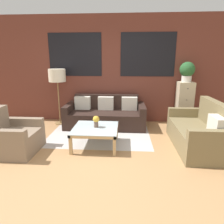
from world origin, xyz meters
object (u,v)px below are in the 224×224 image
(couch_dark, at_px, (105,115))
(floor_lamp, at_px, (57,77))
(potted_plant, at_px, (187,71))
(armchair_corner, at_px, (13,138))
(drawer_cabinet, at_px, (184,104))
(settee_vintage, at_px, (199,133))
(flower_vase, at_px, (96,121))
(coffee_table, at_px, (95,130))

(couch_dark, bearing_deg, floor_lamp, 175.31)
(potted_plant, bearing_deg, floor_lamp, -178.05)
(couch_dark, bearing_deg, armchair_corner, -133.72)
(drawer_cabinet, bearing_deg, armchair_corner, -152.85)
(settee_vintage, relative_size, flower_vase, 7.01)
(drawer_cabinet, height_order, flower_vase, drawer_cabinet)
(floor_lamp, relative_size, potted_plant, 2.94)
(couch_dark, height_order, floor_lamp, floor_lamp)
(floor_lamp, bearing_deg, potted_plant, 1.95)
(couch_dark, xyz_separation_m, armchair_corner, (-1.55, -1.63, -0.01))
(flower_vase, bearing_deg, potted_plant, 34.88)
(armchair_corner, distance_m, flower_vase, 1.57)
(coffee_table, xyz_separation_m, floor_lamp, (-1.17, 1.37, 0.92))
(drawer_cabinet, xyz_separation_m, potted_plant, (0.00, 0.00, 0.84))
(settee_vintage, bearing_deg, coffee_table, -178.30)
(couch_dark, distance_m, potted_plant, 2.33)
(coffee_table, bearing_deg, couch_dark, 86.92)
(couch_dark, distance_m, flower_vase, 1.26)
(armchair_corner, xyz_separation_m, potted_plant, (3.59, 1.84, 1.13))
(flower_vase, bearing_deg, settee_vintage, 0.92)
(floor_lamp, height_order, potted_plant, potted_plant)
(coffee_table, bearing_deg, armchair_corner, -166.50)
(couch_dark, xyz_separation_m, drawer_cabinet, (2.03, 0.21, 0.28))
(coffee_table, relative_size, floor_lamp, 0.60)
(potted_plant, bearing_deg, drawer_cabinet, -90.00)
(settee_vintage, xyz_separation_m, potted_plant, (0.08, 1.42, 1.10))
(potted_plant, height_order, flower_vase, potted_plant)
(coffee_table, distance_m, flower_vase, 0.19)
(floor_lamp, height_order, drawer_cabinet, floor_lamp)
(armchair_corner, xyz_separation_m, drawer_cabinet, (3.59, 1.84, 0.29))
(settee_vintage, distance_m, armchair_corner, 3.53)
(armchair_corner, bearing_deg, settee_vintage, 6.78)
(couch_dark, bearing_deg, coffee_table, -93.08)
(floor_lamp, bearing_deg, settee_vintage, -22.32)
(potted_plant, relative_size, flower_vase, 2.16)
(couch_dark, distance_m, floor_lamp, 1.57)
(armchair_corner, bearing_deg, potted_plant, 27.15)
(couch_dark, height_order, flower_vase, couch_dark)
(coffee_table, bearing_deg, flower_vase, 65.93)
(flower_vase, bearing_deg, coffee_table, -114.07)
(coffee_table, xyz_separation_m, potted_plant, (2.10, 1.48, 1.08))
(settee_vintage, bearing_deg, flower_vase, -179.08)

